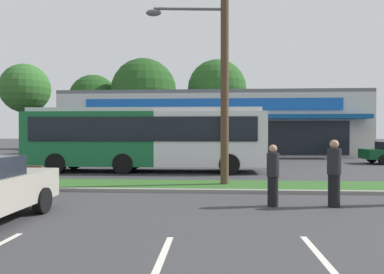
{
  "coord_description": "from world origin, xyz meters",
  "views": [
    {
      "loc": [
        1.9,
        0.97,
        2.0
      ],
      "look_at": [
        0.84,
        18.1,
        1.8
      ],
      "focal_mm": 33.25,
      "sensor_mm": 36.0,
      "label": 1
    }
  ],
  "objects_px": {
    "bus_stop_bench": "(20,179)",
    "pedestrian_mid": "(273,175)",
    "city_bus": "(146,137)",
    "utility_pole": "(220,55)",
    "pedestrian_near_bench": "(334,173)"
  },
  "relations": [
    {
      "from": "city_bus",
      "to": "pedestrian_mid",
      "type": "relative_size",
      "value": 7.24
    },
    {
      "from": "pedestrian_mid",
      "to": "bus_stop_bench",
      "type": "bearing_deg",
      "value": -155.03
    },
    {
      "from": "utility_pole",
      "to": "pedestrian_near_bench",
      "type": "xyz_separation_m",
      "value": [
        3.0,
        -3.32,
        -3.96
      ]
    },
    {
      "from": "city_bus",
      "to": "utility_pole",
      "type": "bearing_deg",
      "value": -54.04
    },
    {
      "from": "bus_stop_bench",
      "to": "pedestrian_near_bench",
      "type": "height_order",
      "value": "pedestrian_near_bench"
    },
    {
      "from": "utility_pole",
      "to": "pedestrian_near_bench",
      "type": "height_order",
      "value": "utility_pole"
    },
    {
      "from": "bus_stop_bench",
      "to": "pedestrian_near_bench",
      "type": "relative_size",
      "value": 0.88
    },
    {
      "from": "pedestrian_near_bench",
      "to": "pedestrian_mid",
      "type": "relative_size",
      "value": 1.08
    },
    {
      "from": "pedestrian_near_bench",
      "to": "city_bus",
      "type": "bearing_deg",
      "value": -130.21
    },
    {
      "from": "pedestrian_mid",
      "to": "pedestrian_near_bench",
      "type": "bearing_deg",
      "value": 35.54
    },
    {
      "from": "utility_pole",
      "to": "bus_stop_bench",
      "type": "bearing_deg",
      "value": -163.75
    },
    {
      "from": "bus_stop_bench",
      "to": "utility_pole",
      "type": "bearing_deg",
      "value": -163.75
    },
    {
      "from": "utility_pole",
      "to": "city_bus",
      "type": "distance_m",
      "value": 6.99
    },
    {
      "from": "bus_stop_bench",
      "to": "pedestrian_mid",
      "type": "bearing_deg",
      "value": 169.82
    },
    {
      "from": "bus_stop_bench",
      "to": "pedestrian_near_bench",
      "type": "xyz_separation_m",
      "value": [
        9.54,
        -1.41,
        0.41
      ]
    }
  ]
}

